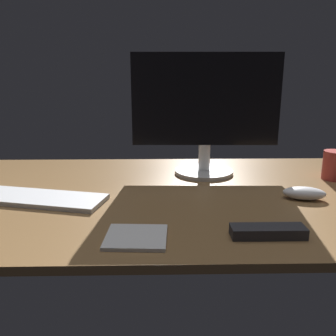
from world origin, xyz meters
TOP-DOWN VIEW (x-y plane):
  - desk at (0.00, 0.00)cm, footprint 140.00×84.00cm
  - monitor at (11.88, 19.76)cm, footprint 49.67×20.42cm
  - keyboard at (-40.84, -6.11)cm, footprint 46.07×22.33cm
  - computer_mouse at (36.77, -7.33)cm, footprint 12.57×8.05cm
  - tv_remote at (19.65, -30.71)cm, footprint 16.01×4.64cm
  - coffee_mug at (54.18, 11.92)cm, footprint 7.45×7.45cm
  - notepad at (-8.61, -31.18)cm, footprint 13.49×12.38cm

SIDE VIEW (x-z plane):
  - desk at x=0.00cm, z-range 0.00..2.00cm
  - notepad at x=-8.61cm, z-range 2.00..2.81cm
  - keyboard at x=-40.84cm, z-range 2.00..3.30cm
  - tv_remote at x=19.65cm, z-range 2.00..4.38cm
  - computer_mouse at x=36.77cm, z-range 2.00..5.49cm
  - coffee_mug at x=54.18cm, z-range 2.00..11.58cm
  - monitor at x=11.88cm, z-range 3.92..44.83cm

